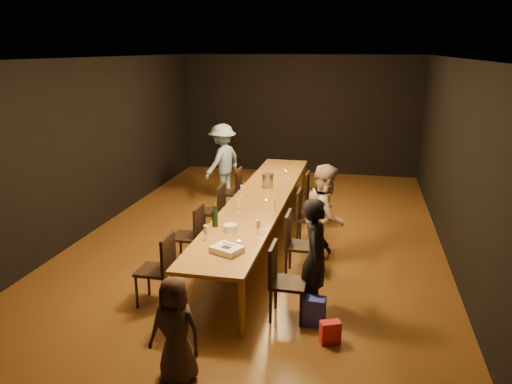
% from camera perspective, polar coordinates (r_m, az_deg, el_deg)
% --- Properties ---
extents(ground, '(10.00, 10.00, 0.00)m').
position_cam_1_polar(ground, '(8.53, 0.40, -5.51)').
color(ground, '#452B11').
rests_on(ground, ground).
extents(room_shell, '(6.04, 10.04, 3.02)m').
position_cam_1_polar(room_shell, '(8.00, 0.43, 8.45)').
color(room_shell, black).
rests_on(room_shell, ground).
extents(table, '(0.90, 6.00, 0.75)m').
position_cam_1_polar(table, '(8.30, 0.41, -1.01)').
color(table, '#99632C').
rests_on(table, ground).
extents(chair_right_0, '(0.42, 0.42, 0.93)m').
position_cam_1_polar(chair_right_0, '(6.05, 3.71, -10.24)').
color(chair_right_0, black).
rests_on(chair_right_0, ground).
extents(chair_right_1, '(0.42, 0.42, 0.93)m').
position_cam_1_polar(chair_right_1, '(7.13, 5.16, -6.03)').
color(chair_right_1, black).
rests_on(chair_right_1, ground).
extents(chair_right_2, '(0.42, 0.42, 0.93)m').
position_cam_1_polar(chair_right_2, '(8.25, 6.21, -2.94)').
color(chair_right_2, black).
rests_on(chair_right_2, ground).
extents(chair_right_3, '(0.42, 0.42, 0.93)m').
position_cam_1_polar(chair_right_3, '(9.39, 7.00, -0.59)').
color(chair_right_3, black).
rests_on(chair_right_3, ground).
extents(chair_left_0, '(0.42, 0.42, 0.93)m').
position_cam_1_polar(chair_left_0, '(6.48, -11.49, -8.65)').
color(chair_left_0, black).
rests_on(chair_left_0, ground).
extents(chair_left_1, '(0.42, 0.42, 0.93)m').
position_cam_1_polar(chair_left_1, '(7.51, -7.87, -4.96)').
color(chair_left_1, black).
rests_on(chair_left_1, ground).
extents(chair_left_2, '(0.42, 0.42, 0.93)m').
position_cam_1_polar(chair_left_2, '(8.58, -5.16, -2.16)').
color(chair_left_2, black).
rests_on(chair_left_2, ground).
extents(chair_left_3, '(0.42, 0.42, 0.93)m').
position_cam_1_polar(chair_left_3, '(9.68, -3.07, 0.02)').
color(chair_left_3, black).
rests_on(chair_left_3, ground).
extents(woman_birthday, '(0.37, 0.55, 1.46)m').
position_cam_1_polar(woman_birthday, '(6.07, 6.85, -7.42)').
color(woman_birthday, black).
rests_on(woman_birthday, ground).
extents(woman_tan, '(0.63, 0.78, 1.54)m').
position_cam_1_polar(woman_tan, '(7.44, 7.97, -2.67)').
color(woman_tan, beige).
rests_on(woman_tan, ground).
extents(man_blue, '(0.94, 1.18, 1.60)m').
position_cam_1_polar(man_blue, '(10.79, -3.85, 3.54)').
color(man_blue, '#82A3C9').
rests_on(man_blue, ground).
extents(child, '(0.57, 0.41, 1.09)m').
position_cam_1_polar(child, '(5.02, -9.19, -15.32)').
color(child, '#402C24').
rests_on(child, ground).
extents(gift_bag_red, '(0.25, 0.20, 0.26)m').
position_cam_1_polar(gift_bag_red, '(5.77, 8.48, -15.58)').
color(gift_bag_red, red).
rests_on(gift_bag_red, ground).
extents(gift_bag_blue, '(0.28, 0.20, 0.34)m').
position_cam_1_polar(gift_bag_blue, '(6.07, 6.59, -13.36)').
color(gift_bag_blue, '#2838AF').
rests_on(gift_bag_blue, ground).
extents(birthday_cake, '(0.44, 0.40, 0.08)m').
position_cam_1_polar(birthday_cake, '(6.11, -3.34, -6.57)').
color(birthday_cake, white).
rests_on(birthday_cake, table).
extents(plate_stack, '(0.25, 0.25, 0.11)m').
position_cam_1_polar(plate_stack, '(6.76, -2.94, -4.16)').
color(plate_stack, white).
rests_on(plate_stack, table).
extents(champagne_bottle, '(0.09, 0.09, 0.35)m').
position_cam_1_polar(champagne_bottle, '(6.94, -4.71, -2.60)').
color(champagne_bottle, black).
rests_on(champagne_bottle, table).
extents(ice_bucket, '(0.22, 0.22, 0.23)m').
position_cam_1_polar(ice_bucket, '(8.96, 1.36, 1.38)').
color(ice_bucket, '#B7B7BC').
rests_on(ice_bucket, table).
extents(wineglass_0, '(0.06, 0.06, 0.21)m').
position_cam_1_polar(wineglass_0, '(6.48, -5.73, -4.68)').
color(wineglass_0, beige).
rests_on(wineglass_0, table).
extents(wineglass_1, '(0.06, 0.06, 0.21)m').
position_cam_1_polar(wineglass_1, '(6.64, 0.18, -4.08)').
color(wineglass_1, beige).
rests_on(wineglass_1, table).
extents(wineglass_2, '(0.06, 0.06, 0.21)m').
position_cam_1_polar(wineglass_2, '(7.54, -1.99, -1.58)').
color(wineglass_2, silver).
rests_on(wineglass_2, table).
extents(wineglass_3, '(0.06, 0.06, 0.21)m').
position_cam_1_polar(wineglass_3, '(7.50, 1.98, -1.68)').
color(wineglass_3, beige).
rests_on(wineglass_3, table).
extents(wineglass_4, '(0.06, 0.06, 0.21)m').
position_cam_1_polar(wineglass_4, '(8.31, -1.60, 0.10)').
color(wineglass_4, silver).
rests_on(wineglass_4, table).
extents(wineglass_5, '(0.06, 0.06, 0.21)m').
position_cam_1_polar(wineglass_5, '(9.49, 3.20, 2.12)').
color(wineglass_5, silver).
rests_on(wineglass_5, table).
extents(tealight_near, '(0.05, 0.05, 0.03)m').
position_cam_1_polar(tealight_near, '(6.40, -1.95, -5.73)').
color(tealight_near, '#B2B7B2').
rests_on(tealight_near, table).
extents(tealight_mid, '(0.05, 0.05, 0.03)m').
position_cam_1_polar(tealight_mid, '(8.07, 1.18, -1.04)').
color(tealight_mid, '#B2B7B2').
rests_on(tealight_mid, table).
extents(tealight_far, '(0.05, 0.05, 0.03)m').
position_cam_1_polar(tealight_far, '(10.01, 3.42, 2.34)').
color(tealight_far, '#B2B7B2').
rests_on(tealight_far, table).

